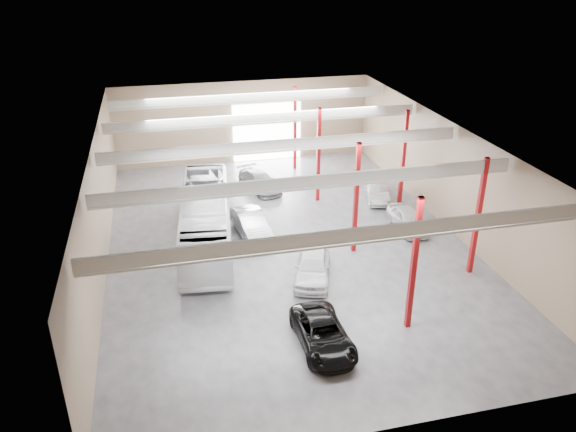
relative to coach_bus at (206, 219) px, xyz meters
name	(u,v)px	position (x,y,z in m)	size (l,w,h in m)	color
depot_shell	(287,166)	(5.07, -0.51, 3.23)	(22.12, 32.12, 7.06)	#404044
coach_bus	(206,219)	(0.00, 0.00, 0.00)	(2.93, 12.53, 3.49)	white
black_sedan	(323,334)	(4.21, -11.48, -1.07)	(2.23, 4.84, 1.35)	black
car_row_a	(313,265)	(5.38, -5.53, -0.93)	(1.93, 4.80, 1.64)	white
car_row_b	(251,224)	(2.93, 0.51, -0.95)	(1.67, 4.80, 1.58)	#B7B7BC
car_row_c	(260,181)	(4.93, 8.01, -1.06)	(1.93, 4.75, 1.38)	slate
car_right_near	(376,190)	(13.08, 4.21, -1.02)	(1.53, 4.38, 1.44)	#AFAFB4
car_right_far	(408,219)	(13.23, -0.99, -1.03)	(1.69, 4.21, 1.43)	silver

